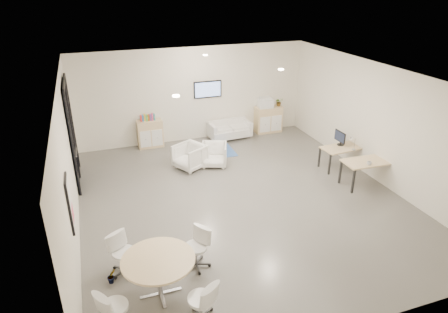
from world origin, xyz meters
TOP-DOWN VIEW (x-y plane):
  - room_shell at (0.00, 0.00)m, footprint 9.60×10.60m
  - glass_door at (-3.95, 2.51)m, footprint 0.09×1.90m
  - artwork at (-3.97, -1.60)m, footprint 0.05×0.54m
  - wall_tv at (0.50, 4.46)m, footprint 0.98×0.06m
  - ceiling_spots at (-0.20, 0.83)m, footprint 3.14×4.14m
  - sideboard_left at (-1.61, 4.26)m, footprint 0.83×0.43m
  - sideboard_right at (2.74, 4.24)m, footprint 0.97×0.47m
  - books at (-1.65, 4.26)m, footprint 0.48×0.14m
  - printer at (2.60, 4.24)m, footprint 0.56×0.48m
  - loveseat at (1.18, 4.13)m, footprint 1.50×0.82m
  - blue_rug at (0.09, 3.12)m, footprint 1.69×1.15m
  - armchair_left at (-0.78, 2.22)m, footprint 1.03×1.05m
  - armchair_right at (-0.03, 2.16)m, footprint 0.94×0.92m
  - desk_rear at (3.53, 0.74)m, footprint 1.35×0.77m
  - desk_front at (3.54, -0.40)m, footprint 1.40×0.74m
  - monitor at (3.49, 0.89)m, footprint 0.20×0.50m
  - round_table at (-2.63, -2.70)m, footprint 1.30×1.30m
  - meeting_chairs at (-2.63, -2.70)m, footprint 2.44×2.44m
  - plant_cabinet at (3.12, 4.22)m, footprint 0.28×0.31m
  - plant_floor at (-3.44, -2.10)m, footprint 0.25×0.34m
  - cup at (3.38, -0.62)m, footprint 0.15×0.13m

SIDE VIEW (x-z plane):
  - blue_rug at x=0.09m, z-range 0.00..0.01m
  - plant_floor at x=-3.44m, z-range 0.00..0.13m
  - loveseat at x=1.18m, z-range 0.02..0.57m
  - armchair_right at x=-0.03m, z-range 0.00..0.77m
  - armchair_left at x=-0.78m, z-range 0.00..0.82m
  - meeting_chairs at x=-2.63m, z-range 0.00..0.82m
  - sideboard_left at x=-1.61m, z-range 0.00..0.93m
  - sideboard_right at x=2.74m, z-range 0.00..0.96m
  - desk_rear at x=3.53m, z-range 0.27..0.94m
  - desk_front at x=3.54m, z-range 0.29..1.00m
  - round_table at x=-2.63m, z-range 0.31..1.11m
  - cup at x=3.38m, z-range 0.72..0.84m
  - monitor at x=3.49m, z-range 0.69..1.13m
  - books at x=-1.65m, z-range 0.93..1.15m
  - plant_cabinet at x=3.12m, z-range 0.97..1.20m
  - printer at x=2.60m, z-range 0.95..1.32m
  - glass_door at x=-3.95m, z-range 0.08..2.93m
  - artwork at x=-3.97m, z-range 1.03..2.07m
  - room_shell at x=0.00m, z-range -0.80..4.00m
  - wall_tv at x=0.50m, z-range 1.46..2.04m
  - ceiling_spots at x=-0.20m, z-range 3.17..3.20m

